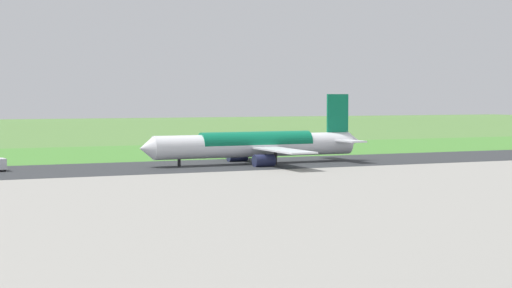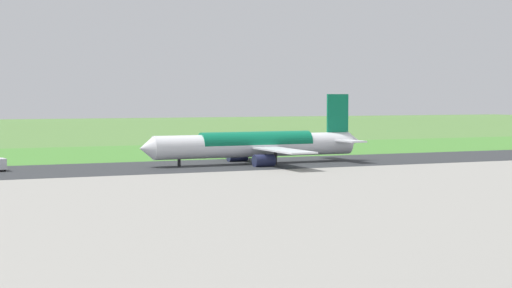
% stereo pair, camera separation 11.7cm
% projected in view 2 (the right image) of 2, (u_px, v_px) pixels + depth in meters
% --- Properties ---
extents(ground_plane, '(800.00, 800.00, 0.00)m').
position_uv_depth(ground_plane, '(244.00, 164.00, 172.98)').
color(ground_plane, '#547F3D').
extents(runway_asphalt, '(600.00, 29.98, 0.06)m').
position_uv_depth(runway_asphalt, '(244.00, 164.00, 172.97)').
color(runway_asphalt, '#2D3033').
rests_on(runway_asphalt, ground).
extents(apron_concrete, '(440.00, 110.00, 0.05)m').
position_uv_depth(apron_concrete, '(424.00, 203.00, 108.81)').
color(apron_concrete, gray).
rests_on(apron_concrete, ground).
extents(grass_verge_foreground, '(600.00, 80.00, 0.04)m').
position_uv_depth(grass_verge_foreground, '(195.00, 153.00, 206.22)').
color(grass_verge_foreground, '#478534').
rests_on(grass_verge_foreground, ground).
extents(airliner_main, '(54.06, 44.15, 15.88)m').
position_uv_depth(airliner_main, '(258.00, 145.00, 173.93)').
color(airliner_main, white).
rests_on(airliner_main, ground).
extents(no_stopping_sign, '(0.60, 0.10, 2.86)m').
position_uv_depth(no_stopping_sign, '(267.00, 146.00, 210.22)').
color(no_stopping_sign, slate).
rests_on(no_stopping_sign, ground).
extents(traffic_cone_orange, '(0.40, 0.40, 0.55)m').
position_uv_depth(traffic_cone_orange, '(243.00, 152.00, 208.51)').
color(traffic_cone_orange, orange).
rests_on(traffic_cone_orange, ground).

